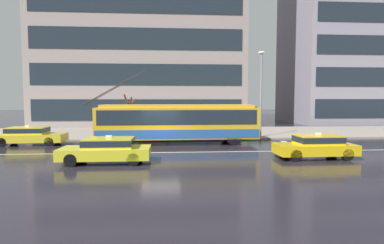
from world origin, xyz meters
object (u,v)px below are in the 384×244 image
taxi_oncoming_far (316,145)px  street_tree_bare (128,115)px  pedestrian_at_shelter (235,125)px  trolleybus (178,122)px  taxi_queued_behind_bus (30,135)px  pedestrian_walking_past (224,118)px  street_lamp (261,87)px  taxi_oncoming_near (107,149)px  pedestrian_approaching_curb (206,117)px  bus_shelter (145,114)px

taxi_oncoming_far → street_tree_bare: street_tree_bare is taller
pedestrian_at_shelter → trolleybus: bearing=-153.8°
taxi_queued_behind_bus → pedestrian_walking_past: bearing=14.8°
trolleybus → street_tree_bare: (-4.07, 3.65, 0.36)m
taxi_oncoming_far → street_lamp: bearing=92.8°
street_tree_bare → pedestrian_walking_past: bearing=1.8°
trolleybus → street_tree_bare: bearing=138.1°
trolleybus → taxi_oncoming_near: size_ratio=2.76×
pedestrian_at_shelter → street_lamp: 3.86m
trolleybus → taxi_oncoming_far: size_ratio=2.90×
taxi_oncoming_near → pedestrian_at_shelter: 12.27m
trolleybus → pedestrian_at_shelter: trolleybus is taller
taxi_queued_behind_bus → pedestrian_at_shelter: 15.34m
pedestrian_at_shelter → pedestrian_approaching_curb: (-2.21, 1.73, 0.58)m
pedestrian_approaching_curb → pedestrian_at_shelter: bearing=-38.0°
bus_shelter → pedestrian_at_shelter: (7.37, -0.87, -0.91)m
bus_shelter → pedestrian_at_shelter: bus_shelter is taller
pedestrian_walking_past → street_lamp: size_ratio=0.27×
taxi_oncoming_far → pedestrian_walking_past: pedestrian_walking_past is taller
taxi_oncoming_far → taxi_oncoming_near: 11.10m
taxi_oncoming_far → pedestrian_at_shelter: size_ratio=2.56×
taxi_queued_behind_bus → taxi_oncoming_near: bearing=-44.6°
taxi_oncoming_far → street_lamp: street_lamp is taller
pedestrian_approaching_curb → taxi_queued_behind_bus: bearing=-162.9°
street_tree_bare → bus_shelter: bearing=-18.7°
taxi_oncoming_far → pedestrian_walking_past: (-3.25, 10.07, 0.91)m
pedestrian_at_shelter → pedestrian_walking_past: bearing=110.8°
taxi_oncoming_near → taxi_oncoming_far: bearing=2.1°
trolleybus → pedestrian_walking_past: bearing=43.6°
pedestrian_walking_past → street_tree_bare: size_ratio=0.54×
street_lamp → pedestrian_walking_past: bearing=156.1°
pedestrian_at_shelter → pedestrian_walking_past: 1.77m
trolleybus → pedestrian_at_shelter: (4.71, 2.31, -0.45)m
trolleybus → taxi_oncoming_near: (-3.74, -6.58, -0.86)m
taxi_oncoming_near → street_tree_bare: (-0.33, 10.23, 1.22)m
street_lamp → pedestrian_approaching_curb: bearing=162.6°
taxi_queued_behind_bus → pedestrian_approaching_curb: (12.95, 4.00, 1.00)m
taxi_oncoming_far → pedestrian_walking_past: 10.62m
taxi_queued_behind_bus → bus_shelter: bearing=21.9°
taxi_oncoming_near → bus_shelter: size_ratio=1.10×
bus_shelter → pedestrian_approaching_curb: bus_shelter is taller
trolleybus → taxi_queued_behind_bus: trolleybus is taller
pedestrian_approaching_curb → pedestrian_walking_past: 1.62m
taxi_queued_behind_bus → street_lamp: bearing=8.5°
pedestrian_approaching_curb → taxi_oncoming_near: bearing=-120.4°
taxi_oncoming_far → pedestrian_walking_past: bearing=107.9°
taxi_queued_behind_bus → taxi_oncoming_far: same height
taxi_oncoming_far → bus_shelter: bus_shelter is taller
trolleybus → pedestrian_approaching_curb: trolleybus is taller
taxi_queued_behind_bus → street_tree_bare: size_ratio=1.33×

